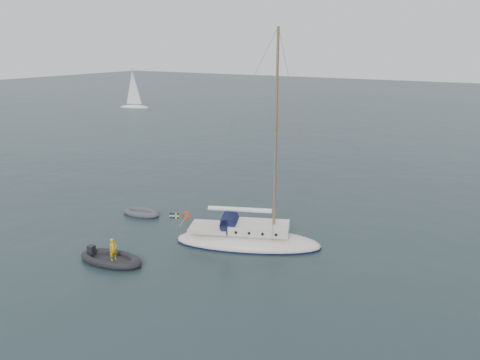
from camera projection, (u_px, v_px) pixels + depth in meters
The scene contains 5 objects.
ground at pixel (267, 243), 30.68m from camera, with size 300.00×300.00×0.00m, color black.
sailboat at pixel (248, 229), 30.12m from camera, with size 9.94×2.98×14.16m.
dinghy at pixel (141, 213), 35.65m from camera, with size 3.15×1.42×0.45m.
rib at pixel (111, 258), 27.91m from camera, with size 4.25×1.93×1.58m.
distant_yacht_a at pixel (133, 90), 94.70m from camera, with size 6.23×3.32×8.25m.
Camera 1 is at (12.79, -25.29, 12.58)m, focal length 35.00 mm.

